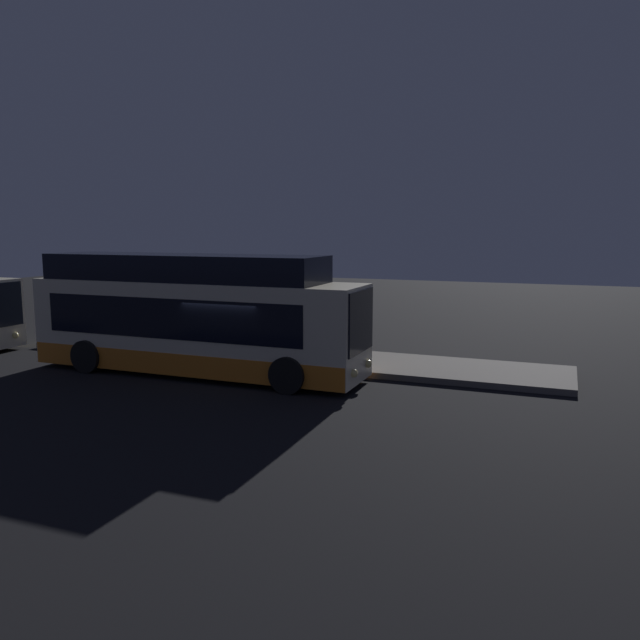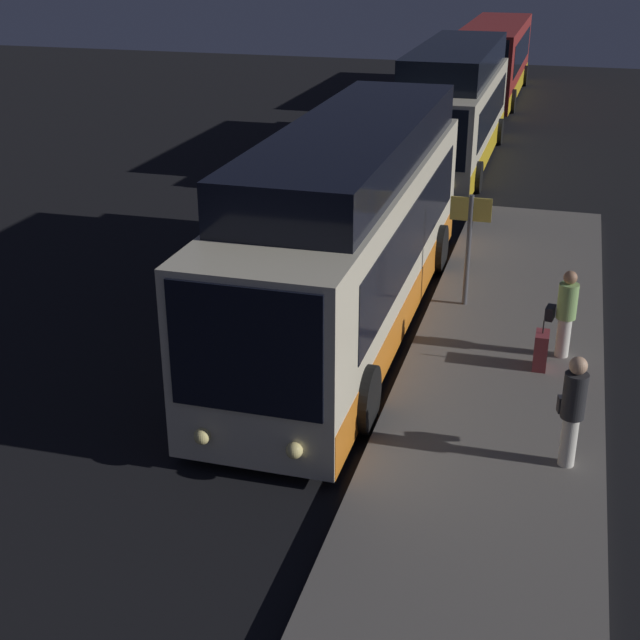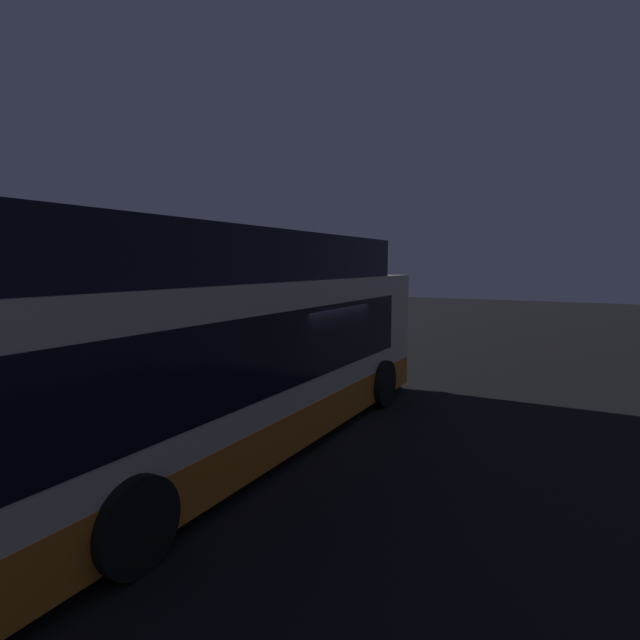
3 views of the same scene
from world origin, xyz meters
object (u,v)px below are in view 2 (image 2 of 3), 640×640
at_px(bus_third, 494,60).
at_px(suitcase, 541,350).
at_px(passenger_waiting, 573,406).
at_px(sign_post, 469,235).
at_px(bus_second, 453,112).
at_px(passenger_boarding, 565,311).
at_px(bus_lead, 350,238).

xyz_separation_m(bus_third, suitcase, (28.46, 3.73, -1.10)).
height_order(passenger_waiting, sign_post, sign_post).
xyz_separation_m(bus_second, passenger_boarding, (14.60, 4.06, -0.60)).
distance_m(bus_lead, bus_third, 27.10).
xyz_separation_m(bus_lead, bus_second, (-13.83, -0.00, -0.10)).
bearing_deg(bus_lead, bus_third, -180.00).
height_order(passenger_boarding, suitcase, passenger_boarding).
bearing_deg(bus_lead, passenger_boarding, 79.27).
bearing_deg(bus_third, bus_second, 0.00).
distance_m(bus_lead, sign_post, 2.41).
bearing_deg(bus_second, bus_lead, 0.00).
distance_m(passenger_waiting, sign_post, 5.91).
relative_size(bus_second, bus_third, 0.90).
distance_m(bus_lead, passenger_boarding, 4.19).
xyz_separation_m(passenger_boarding, passenger_waiting, (3.57, 0.19, 0.06)).
relative_size(bus_second, sign_post, 4.60).
relative_size(passenger_boarding, suitcase, 1.80).
bearing_deg(sign_post, bus_lead, -61.55).
bearing_deg(bus_third, suitcase, 7.46).
relative_size(bus_lead, bus_second, 1.09).
bearing_deg(bus_third, passenger_boarding, 8.28).
relative_size(bus_third, suitcase, 12.96).
bearing_deg(suitcase, bus_third, -172.54).
bearing_deg(bus_third, sign_post, 4.66).
bearing_deg(passenger_boarding, passenger_waiting, -167.73).
bearing_deg(sign_post, passenger_boarding, 45.42).
relative_size(bus_third, sign_post, 5.10).
xyz_separation_m(bus_third, sign_post, (25.96, 2.11, 0.05)).
xyz_separation_m(bus_lead, suitcase, (1.36, 3.73, -1.24)).
distance_m(bus_second, passenger_boarding, 15.16).
distance_m(passenger_waiting, suitcase, 3.09).
relative_size(bus_lead, sign_post, 5.02).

